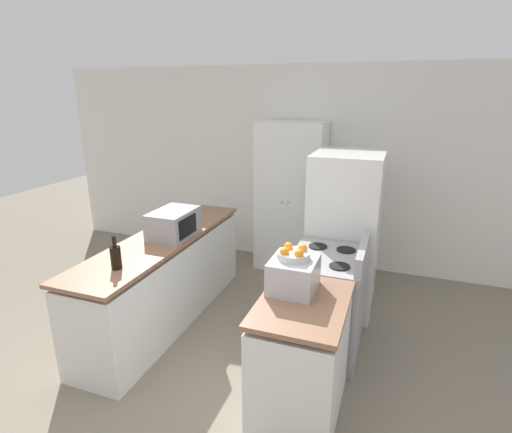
% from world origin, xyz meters
% --- Properties ---
extents(ground_plane, '(14.00, 14.00, 0.00)m').
position_xyz_m(ground_plane, '(0.00, 0.00, 0.00)').
color(ground_plane, slate).
extents(wall_back, '(7.00, 0.06, 2.60)m').
position_xyz_m(wall_back, '(0.00, 3.28, 1.30)').
color(wall_back, white).
rests_on(wall_back, ground_plane).
extents(counter_left, '(0.60, 2.37, 0.90)m').
position_xyz_m(counter_left, '(-0.80, 1.28, 0.43)').
color(counter_left, silver).
rests_on(counter_left, ground_plane).
extents(counter_right, '(0.60, 0.86, 0.90)m').
position_xyz_m(counter_right, '(0.80, 0.53, 0.43)').
color(counter_right, silver).
rests_on(counter_right, ground_plane).
extents(pantry_cabinet, '(0.84, 0.52, 1.92)m').
position_xyz_m(pantry_cabinet, '(0.04, 2.98, 0.96)').
color(pantry_cabinet, white).
rests_on(pantry_cabinet, ground_plane).
extents(stove, '(0.66, 0.78, 1.06)m').
position_xyz_m(stove, '(0.82, 1.37, 0.46)').
color(stove, '#9E9EA3').
rests_on(stove, ground_plane).
extents(refrigerator, '(0.72, 0.79, 1.69)m').
position_xyz_m(refrigerator, '(0.85, 2.19, 0.84)').
color(refrigerator, white).
rests_on(refrigerator, ground_plane).
extents(microwave, '(0.36, 0.52, 0.26)m').
position_xyz_m(microwave, '(-0.71, 1.36, 1.03)').
color(microwave, '#939399').
rests_on(microwave, counter_left).
extents(wine_bottle, '(0.09, 0.09, 0.28)m').
position_xyz_m(wine_bottle, '(-0.74, 0.53, 1.00)').
color(wine_bottle, black).
rests_on(wine_bottle, counter_left).
extents(toaster_oven, '(0.33, 0.36, 0.24)m').
position_xyz_m(toaster_oven, '(0.69, 0.67, 1.02)').
color(toaster_oven, '#B2B2B7').
rests_on(toaster_oven, counter_right).
extents(fruit_bowl, '(0.23, 0.23, 0.10)m').
position_xyz_m(fruit_bowl, '(0.68, 0.69, 1.17)').
color(fruit_bowl, silver).
rests_on(fruit_bowl, toaster_oven).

